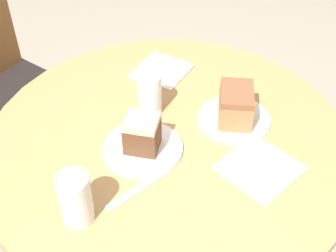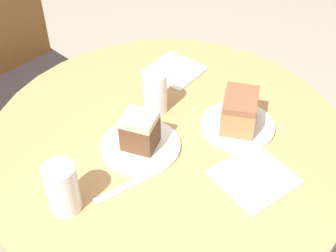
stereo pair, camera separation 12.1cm
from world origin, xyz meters
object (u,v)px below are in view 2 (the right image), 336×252
(plate_far, at_px, (238,125))
(glass_lemonade, at_px, (63,190))
(chair, at_px, (22,76))
(glass_water, at_px, (155,94))
(cake_slice_near, at_px, (140,131))
(plate_near, at_px, (141,146))
(cake_slice_far, at_px, (240,111))

(plate_far, bearing_deg, glass_lemonade, 168.01)
(chair, distance_m, glass_water, 0.80)
(chair, xyz_separation_m, glass_lemonade, (-0.35, -0.84, 0.30))
(plate_far, distance_m, glass_water, 0.24)
(glass_lemonade, bearing_deg, cake_slice_near, 5.24)
(glass_water, bearing_deg, plate_near, -148.01)
(plate_near, bearing_deg, cake_slice_near, 0.00)
(plate_far, relative_size, cake_slice_near, 1.84)
(cake_slice_far, bearing_deg, glass_water, 117.06)
(cake_slice_near, distance_m, glass_lemonade, 0.25)
(cake_slice_near, bearing_deg, glass_water, 31.99)
(chair, relative_size, cake_slice_far, 6.40)
(cake_slice_far, bearing_deg, glass_lemonade, 168.01)
(plate_far, relative_size, glass_lemonade, 1.54)
(chair, height_order, cake_slice_far, chair)
(plate_near, distance_m, plate_far, 0.27)
(chair, xyz_separation_m, glass_water, (0.04, -0.74, 0.30))
(chair, relative_size, glass_water, 7.62)
(chair, xyz_separation_m, cake_slice_near, (-0.09, -0.82, 0.30))
(plate_near, xyz_separation_m, glass_water, (0.13, 0.08, 0.05))
(plate_far, relative_size, glass_water, 1.61)
(plate_far, distance_m, cake_slice_far, 0.05)
(chair, bearing_deg, glass_lemonade, -114.44)
(cake_slice_far, xyz_separation_m, glass_water, (-0.11, 0.21, -0.00))
(glass_lemonade, bearing_deg, glass_water, 15.44)
(cake_slice_near, relative_size, glass_water, 0.87)
(plate_far, bearing_deg, plate_near, 152.08)
(cake_slice_far, relative_size, glass_water, 1.19)
(chair, height_order, glass_water, chair)
(plate_near, bearing_deg, glass_water, 31.99)
(chair, distance_m, glass_lemonade, 0.96)
(cake_slice_far, bearing_deg, plate_far, 0.00)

